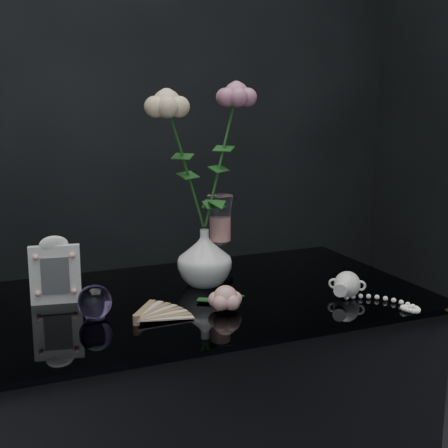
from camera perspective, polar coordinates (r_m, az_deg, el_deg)
name	(u,v)px	position (r m, az deg, el deg)	size (l,w,h in m)	color
vase	(205,258)	(1.47, -1.79, -3.08)	(0.13, 0.13, 0.13)	white
wine_glass	(220,238)	(1.51, -0.35, -1.30)	(0.06, 0.06, 0.21)	white
picture_frame	(55,270)	(1.39, -15.20, -4.06)	(0.11, 0.09, 0.15)	white
paperweight	(95,302)	(1.29, -11.73, -6.97)	(0.07, 0.07, 0.07)	#A885D8
paper_fan	(136,319)	(1.25, -8.03, -8.59)	(0.23, 0.18, 0.02)	beige
loose_rose	(225,298)	(1.31, 0.14, -6.79)	(0.12, 0.16, 0.05)	#EFA79A
pearl_jar	(347,283)	(1.43, 11.20, -5.35)	(0.20, 0.21, 0.06)	white
roses	(204,148)	(1.43, -1.87, 6.98)	(0.27, 0.13, 0.39)	#FFD3A5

